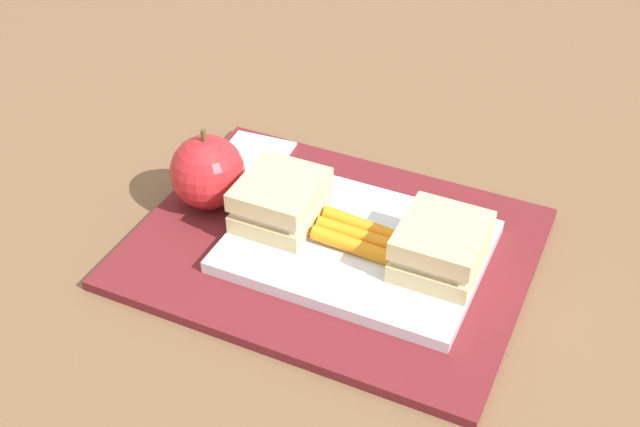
{
  "coord_description": "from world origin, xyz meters",
  "views": [
    {
      "loc": [
        -0.23,
        0.53,
        0.5
      ],
      "look_at": [
        0.01,
        0.0,
        0.04
      ],
      "focal_mm": 45.55,
      "sensor_mm": 36.0,
      "label": 1
    }
  ],
  "objects_px": {
    "carrot_sticks_bundle": "(356,235)",
    "apple": "(208,172)",
    "paper_napkin": "(254,154)",
    "food_tray": "(357,246)",
    "sandwich_half_left": "(441,247)",
    "sandwich_half_right": "(280,200)"
  },
  "relations": [
    {
      "from": "food_tray",
      "to": "sandwich_half_right",
      "type": "relative_size",
      "value": 2.88
    },
    {
      "from": "apple",
      "to": "food_tray",
      "type": "bearing_deg",
      "value": 177.39
    },
    {
      "from": "food_tray",
      "to": "sandwich_half_left",
      "type": "xyz_separation_m",
      "value": [
        -0.08,
        0.0,
        0.03
      ]
    },
    {
      "from": "sandwich_half_right",
      "to": "carrot_sticks_bundle",
      "type": "bearing_deg",
      "value": -179.98
    },
    {
      "from": "carrot_sticks_bundle",
      "to": "apple",
      "type": "height_order",
      "value": "apple"
    },
    {
      "from": "carrot_sticks_bundle",
      "to": "paper_napkin",
      "type": "distance_m",
      "value": 0.19
    },
    {
      "from": "sandwich_half_right",
      "to": "paper_napkin",
      "type": "relative_size",
      "value": 1.14
    },
    {
      "from": "food_tray",
      "to": "sandwich_half_right",
      "type": "distance_m",
      "value": 0.08
    },
    {
      "from": "apple",
      "to": "paper_napkin",
      "type": "xyz_separation_m",
      "value": [
        -0.0,
        -0.09,
        -0.04
      ]
    },
    {
      "from": "paper_napkin",
      "to": "carrot_sticks_bundle",
      "type": "bearing_deg",
      "value": 148.45
    },
    {
      "from": "sandwich_half_right",
      "to": "carrot_sticks_bundle",
      "type": "distance_m",
      "value": 0.08
    },
    {
      "from": "sandwich_half_right",
      "to": "carrot_sticks_bundle",
      "type": "height_order",
      "value": "sandwich_half_right"
    },
    {
      "from": "apple",
      "to": "paper_napkin",
      "type": "height_order",
      "value": "apple"
    },
    {
      "from": "carrot_sticks_bundle",
      "to": "paper_napkin",
      "type": "xyz_separation_m",
      "value": [
        0.16,
        -0.1,
        -0.02
      ]
    },
    {
      "from": "food_tray",
      "to": "paper_napkin",
      "type": "height_order",
      "value": "food_tray"
    },
    {
      "from": "sandwich_half_left",
      "to": "food_tray",
      "type": "bearing_deg",
      "value": 0.0
    },
    {
      "from": "paper_napkin",
      "to": "food_tray",
      "type": "bearing_deg",
      "value": 148.65
    },
    {
      "from": "sandwich_half_left",
      "to": "apple",
      "type": "height_order",
      "value": "apple"
    },
    {
      "from": "apple",
      "to": "paper_napkin",
      "type": "distance_m",
      "value": 0.1
    },
    {
      "from": "food_tray",
      "to": "carrot_sticks_bundle",
      "type": "height_order",
      "value": "carrot_sticks_bundle"
    },
    {
      "from": "paper_napkin",
      "to": "apple",
      "type": "bearing_deg",
      "value": 89.49
    },
    {
      "from": "sandwich_half_left",
      "to": "paper_napkin",
      "type": "bearing_deg",
      "value": -22.27
    }
  ]
}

